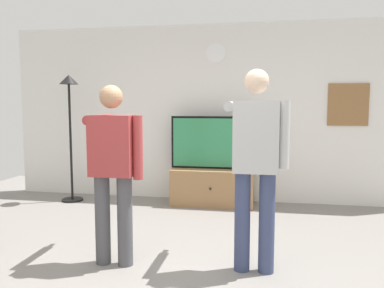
# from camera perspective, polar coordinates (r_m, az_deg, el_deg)

# --- Properties ---
(ground_plane) EXTENTS (8.40, 8.40, 0.00)m
(ground_plane) POSITION_cam_1_polar(r_m,az_deg,el_deg) (3.51, -4.14, -19.38)
(ground_plane) COLOR gray
(back_wall) EXTENTS (6.40, 0.10, 2.70)m
(back_wall) POSITION_cam_1_polar(r_m,az_deg,el_deg) (6.08, 2.74, 4.49)
(back_wall) COLOR silver
(back_wall) RESTS_ON ground_plane
(tv_stand) EXTENTS (1.21, 0.53, 0.54)m
(tv_stand) POSITION_cam_1_polar(r_m,az_deg,el_deg) (5.85, 3.03, -6.25)
(tv_stand) COLOR #997047
(tv_stand) RESTS_ON ground_plane
(television) EXTENTS (1.26, 0.07, 0.78)m
(television) POSITION_cam_1_polar(r_m,az_deg,el_deg) (5.79, 3.13, 0.21)
(television) COLOR black
(television) RESTS_ON tv_stand
(wall_clock) EXTENTS (0.29, 0.03, 0.29)m
(wall_clock) POSITION_cam_1_polar(r_m,az_deg,el_deg) (6.05, 3.50, 13.11)
(wall_clock) COLOR white
(framed_picture) EXTENTS (0.56, 0.04, 0.61)m
(framed_picture) POSITION_cam_1_polar(r_m,az_deg,el_deg) (6.09, 21.84, 5.37)
(framed_picture) COLOR olive
(floor_lamp) EXTENTS (0.32, 0.32, 1.93)m
(floor_lamp) POSITION_cam_1_polar(r_m,az_deg,el_deg) (6.22, -17.44, 4.56)
(floor_lamp) COLOR black
(floor_lamp) RESTS_ON ground_plane
(person_standing_nearer_lamp) EXTENTS (0.58, 0.78, 1.67)m
(person_standing_nearer_lamp) POSITION_cam_1_polar(r_m,az_deg,el_deg) (3.66, -11.45, -2.99)
(person_standing_nearer_lamp) COLOR #4C4C51
(person_standing_nearer_lamp) RESTS_ON ground_plane
(person_standing_nearer_couch) EXTENTS (0.57, 0.78, 1.80)m
(person_standing_nearer_couch) POSITION_cam_1_polar(r_m,az_deg,el_deg) (3.47, 9.26, -2.17)
(person_standing_nearer_couch) COLOR #384266
(person_standing_nearer_couch) RESTS_ON ground_plane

